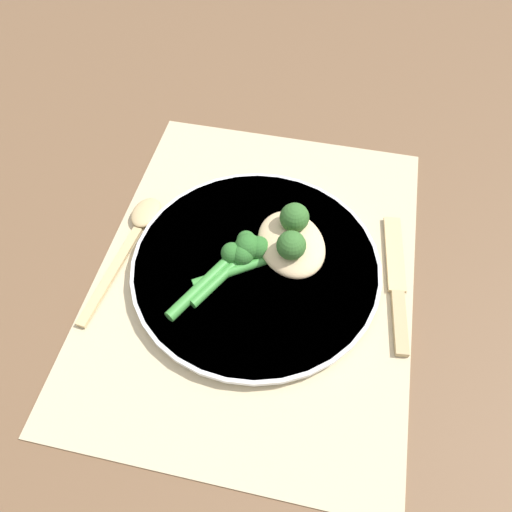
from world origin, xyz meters
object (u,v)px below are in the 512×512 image
at_px(chicken_fillet, 291,244).
at_px(spoon, 138,227).
at_px(broccoli_stalk_front, 247,251).
at_px(knife, 397,283).
at_px(broccoli_stalk_left, 269,259).
at_px(plate, 256,266).
at_px(broccoli_stalk_rear, 226,264).

bearing_deg(chicken_fillet, spoon, -90.37).
relative_size(chicken_fillet, broccoli_stalk_front, 1.14).
relative_size(knife, spoon, 0.98).
xyz_separation_m(chicken_fillet, broccoli_stalk_left, (0.02, -0.02, -0.00)).
bearing_deg(chicken_fillet, broccoli_stalk_left, -40.95).
relative_size(plate, chicken_fillet, 2.37).
xyz_separation_m(plate, chicken_fillet, (-0.03, 0.04, 0.02)).
xyz_separation_m(plate, broccoli_stalk_left, (-0.00, 0.01, 0.01)).
height_order(broccoli_stalk_rear, spoon, broccoli_stalk_rear).
relative_size(broccoli_stalk_rear, knife, 0.58).
xyz_separation_m(broccoli_stalk_front, spoon, (-0.02, -0.14, -0.02)).
distance_m(knife, spoon, 0.31).
bearing_deg(broccoli_stalk_left, knife, 60.82).
distance_m(broccoli_stalk_front, broccoli_stalk_rear, 0.03).
xyz_separation_m(broccoli_stalk_front, broccoli_stalk_rear, (0.02, -0.02, -0.00)).
bearing_deg(knife, spoon, 171.27).
relative_size(chicken_fillet, broccoli_stalk_left, 1.04).
bearing_deg(broccoli_stalk_left, plate, -112.33).
bearing_deg(chicken_fillet, broccoli_stalk_front, -66.76).
bearing_deg(spoon, broccoli_stalk_left, -2.13).
bearing_deg(broccoli_stalk_front, plate, 0.91).
bearing_deg(broccoli_stalk_front, spoon, -160.23).
height_order(broccoli_stalk_front, spoon, broccoli_stalk_front).
relative_size(plate, spoon, 1.50).
bearing_deg(plate, spoon, -100.31).
height_order(broccoli_stalk_left, knife, broccoli_stalk_left).
relative_size(broccoli_stalk_rear, spoon, 0.56).
xyz_separation_m(plate, knife, (-0.02, 0.16, -0.01)).
distance_m(plate, spoon, 0.16).
bearing_deg(spoon, plate, -4.06).
distance_m(chicken_fillet, broccoli_stalk_front, 0.05).
relative_size(broccoli_stalk_front, broccoli_stalk_rear, 0.99).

